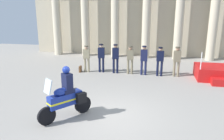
{
  "coord_description": "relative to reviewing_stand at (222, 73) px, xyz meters",
  "views": [
    {
      "loc": [
        1.56,
        -7.62,
        3.91
      ],
      "look_at": [
        -0.28,
        2.49,
        1.03
      ],
      "focal_mm": 37.56,
      "sensor_mm": 36.0,
      "label": 1
    }
  ],
  "objects": [
    {
      "name": "ground_plane",
      "position": [
        -5.2,
        -5.28,
        -0.34
      ],
      "size": [
        28.0,
        28.0,
        0.0
      ],
      "primitive_type": "plane",
      "color": "gray"
    },
    {
      "name": "reviewing_stand",
      "position": [
        0.0,
        0.0,
        0.0
      ],
      "size": [
        2.66,
        2.22,
        1.6
      ],
      "color": "#B71414",
      "rests_on": "ground_plane"
    },
    {
      "name": "officer_in_row_3",
      "position": [
        -4.97,
        0.18,
        0.63
      ],
      "size": [
        0.4,
        0.26,
        1.64
      ],
      "rotation": [
        0.0,
        0.0,
        3.25
      ],
      "color": "#7A7056",
      "rests_on": "ground_plane"
    },
    {
      "name": "briefcase_on_ground",
      "position": [
        -7.94,
        0.06,
        -0.16
      ],
      "size": [
        0.1,
        0.32,
        0.36
      ],
      "primitive_type": "cube",
      "color": "brown",
      "rests_on": "ground_plane"
    },
    {
      "name": "officer_in_row_0",
      "position": [
        -7.55,
        0.14,
        0.6
      ],
      "size": [
        0.4,
        0.26,
        1.59
      ],
      "rotation": [
        0.0,
        0.0,
        3.25
      ],
      "color": "gray",
      "rests_on": "ground_plane"
    },
    {
      "name": "officer_in_row_6",
      "position": [
        -2.37,
        0.14,
        0.65
      ],
      "size": [
        0.4,
        0.26,
        1.68
      ],
      "rotation": [
        0.0,
        0.0,
        3.25
      ],
      "color": "#7A7056",
      "rests_on": "ground_plane"
    },
    {
      "name": "officer_in_row_2",
      "position": [
        -5.82,
        0.21,
        0.67
      ],
      "size": [
        0.4,
        0.26,
        1.71
      ],
      "rotation": [
        0.0,
        0.0,
        3.25
      ],
      "color": "black",
      "rests_on": "ground_plane"
    },
    {
      "name": "officer_in_row_1",
      "position": [
        -6.68,
        0.25,
        0.66
      ],
      "size": [
        0.4,
        0.26,
        1.69
      ],
      "rotation": [
        0.0,
        0.0,
        3.25
      ],
      "color": "black",
      "rests_on": "ground_plane"
    },
    {
      "name": "colonnade_backdrop",
      "position": [
        -4.29,
        5.26,
        3.56
      ],
      "size": [
        18.1,
        1.47,
        7.3
      ],
      "color": "#B6AB91",
      "rests_on": "ground_plane"
    },
    {
      "name": "officer_in_row_4",
      "position": [
        -4.18,
        0.13,
        0.65
      ],
      "size": [
        0.4,
        0.26,
        1.68
      ],
      "rotation": [
        0.0,
        0.0,
        3.25
      ],
      "color": "#191E42",
      "rests_on": "ground_plane"
    },
    {
      "name": "officer_in_row_5",
      "position": [
        -3.29,
        0.07,
        0.64
      ],
      "size": [
        0.4,
        0.26,
        1.65
      ],
      "rotation": [
        0.0,
        0.0,
        3.25
      ],
      "color": "black",
      "rests_on": "ground_plane"
    },
    {
      "name": "motorcycle_with_rider",
      "position": [
        -6.57,
        -5.68,
        0.46
      ],
      "size": [
        1.4,
        1.7,
        1.9
      ],
      "rotation": [
        0.0,
        0.0,
        4.04
      ],
      "color": "black",
      "rests_on": "ground_plane"
    }
  ]
}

